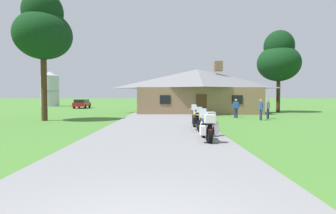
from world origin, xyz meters
TOP-DOWN VIEW (x-y plane):
  - ground_plane at (0.00, 20.00)m, footprint 500.00×500.00m
  - asphalt_driveway at (0.00, 18.00)m, footprint 6.40×80.00m
  - motorcycle_blue_nearest_to_camera at (2.14, 7.94)m, footprint 0.76×2.08m
  - motorcycle_yellow_second_in_row at (2.38, 9.83)m, footprint 1.00×2.06m
  - motorcycle_yellow_third_in_row at (2.22, 12.11)m, footprint 0.83×2.08m
  - motorcycle_silver_farthest_in_row at (2.42, 14.27)m, footprint 0.83×2.08m
  - stone_lodge at (4.03, 28.26)m, footprint 13.93×7.37m
  - bystander_gray_shirt_near_lodge at (9.01, 19.79)m, footprint 0.40×0.44m
  - bystander_blue_shirt_beside_signpost at (7.96, 18.46)m, footprint 0.23×0.55m
  - bystander_blue_shirt_by_tree at (6.58, 20.82)m, footprint 0.55×0.24m
  - tree_left_near at (-9.01, 18.08)m, footprint 4.35×4.35m
  - tree_right_of_lodge at (13.89, 29.67)m, footprint 5.03×5.03m
  - metal_silo_distant at (-21.67, 49.08)m, footprint 3.40×3.40m
  - parked_red_suv_far_left at (-13.04, 40.66)m, footprint 2.08×4.69m

SIDE VIEW (x-z plane):
  - ground_plane at x=0.00m, z-range 0.00..0.00m
  - asphalt_driveway at x=0.00m, z-range 0.00..0.06m
  - motorcycle_blue_nearest_to_camera at x=2.14m, z-range -0.04..1.26m
  - motorcycle_yellow_second_in_row at x=2.38m, z-range -0.04..1.26m
  - motorcycle_yellow_third_in_row at x=2.22m, z-range -0.04..1.26m
  - motorcycle_silver_farthest_in_row at x=2.42m, z-range -0.04..1.26m
  - parked_red_suv_far_left at x=-13.04m, z-range 0.08..1.48m
  - bystander_blue_shirt_by_tree at x=6.58m, z-range 0.10..1.76m
  - bystander_gray_shirt_near_lodge at x=9.01m, z-range 0.11..1.79m
  - bystander_blue_shirt_beside_signpost at x=7.96m, z-range 0.11..1.79m
  - stone_lodge at x=4.03m, z-range -0.37..5.52m
  - metal_silo_distant at x=-21.67m, z-range 0.00..6.58m
  - tree_right_of_lodge at x=13.89m, z-range 1.56..11.30m
  - tree_left_near at x=-9.01m, z-range 2.09..12.06m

